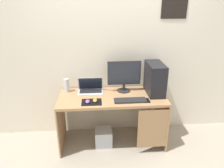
{
  "coord_description": "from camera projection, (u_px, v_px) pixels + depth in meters",
  "views": [
    {
      "loc": [
        -0.22,
        -2.66,
        2.01
      ],
      "look_at": [
        0.0,
        0.0,
        0.93
      ],
      "focal_mm": 34.15,
      "sensor_mm": 36.0,
      "label": 1
    }
  ],
  "objects": [
    {
      "name": "cell_phone",
      "position": [
        147.0,
        100.0,
        2.81
      ],
      "size": [
        0.07,
        0.13,
        0.01
      ],
      "primitive_type": "cube",
      "color": "black",
      "rests_on": "desk"
    },
    {
      "name": "mouse_right",
      "position": [
        88.0,
        101.0,
        2.74
      ],
      "size": [
        0.06,
        0.1,
        0.03
      ],
      "primitive_type": "ellipsoid",
      "color": "#8C4C99",
      "rests_on": "mousepad"
    },
    {
      "name": "laptop",
      "position": [
        91.0,
        89.0,
        3.06
      ],
      "size": [
        0.35,
        0.22,
        0.22
      ],
      "color": "#B7BCC6",
      "rests_on": "desk"
    },
    {
      "name": "speaker",
      "position": [
        67.0,
        85.0,
        3.04
      ],
      "size": [
        0.07,
        0.07,
        0.2
      ],
      "primitive_type": "cylinder",
      "color": "#B7BCC6",
      "rests_on": "desk"
    },
    {
      "name": "wall_back",
      "position": [
        110.0,
        51.0,
        3.07
      ],
      "size": [
        4.0,
        0.05,
        2.6
      ],
      "color": "beige",
      "rests_on": "ground_plane"
    },
    {
      "name": "mouse_left",
      "position": [
        95.0,
        100.0,
        2.77
      ],
      "size": [
        0.06,
        0.1,
        0.03
      ],
      "primitive_type": "ellipsoid",
      "color": "orange",
      "rests_on": "mousepad"
    },
    {
      "name": "monitor",
      "position": [
        124.0,
        76.0,
        3.01
      ],
      "size": [
        0.47,
        0.19,
        0.45
      ],
      "color": "#232326",
      "rests_on": "desk"
    },
    {
      "name": "ground_plane",
      "position": [
        112.0,
        141.0,
        3.22
      ],
      "size": [
        8.0,
        8.0,
        0.0
      ],
      "primitive_type": "plane",
      "color": "#9E9384"
    },
    {
      "name": "subwoofer",
      "position": [
        104.0,
        137.0,
        3.11
      ],
      "size": [
        0.24,
        0.24,
        0.24
      ],
      "primitive_type": "cube",
      "color": "#B7BCC6",
      "rests_on": "ground_plane"
    },
    {
      "name": "pc_tower",
      "position": [
        155.0,
        79.0,
        2.96
      ],
      "size": [
        0.21,
        0.44,
        0.43
      ],
      "primitive_type": "cube",
      "color": "black",
      "rests_on": "desk"
    },
    {
      "name": "mousepad",
      "position": [
        92.0,
        102.0,
        2.77
      ],
      "size": [
        0.26,
        0.2,
        0.0
      ],
      "primitive_type": "cube",
      "color": "black",
      "rests_on": "desk"
    },
    {
      "name": "keyboard",
      "position": [
        130.0,
        100.0,
        2.79
      ],
      "size": [
        0.42,
        0.14,
        0.02
      ],
      "primitive_type": "cube",
      "color": "#232326",
      "rests_on": "desk"
    },
    {
      "name": "desk",
      "position": [
        113.0,
        106.0,
        2.99
      ],
      "size": [
        1.47,
        0.65,
        0.75
      ],
      "color": "#A37A51",
      "rests_on": "ground_plane"
    }
  ]
}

